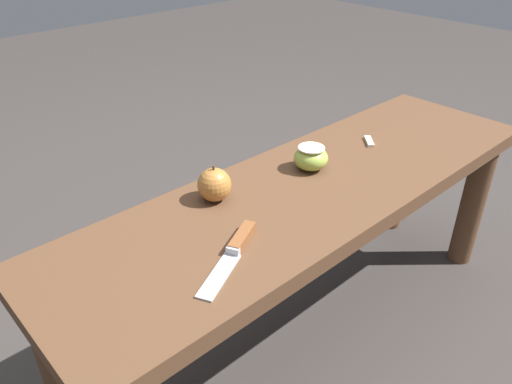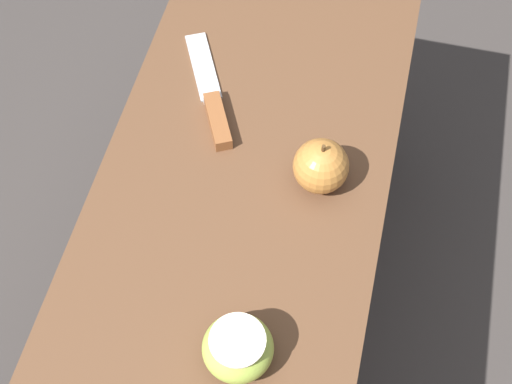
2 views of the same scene
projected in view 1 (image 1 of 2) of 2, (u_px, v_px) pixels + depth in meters
name	position (u px, v px, depth m)	size (l,w,h in m)	color
ground_plane	(305.00, 328.00, 1.42)	(8.00, 8.00, 0.00)	#383330
wooden_bench	(313.00, 215.00, 1.22)	(1.36, 0.40, 0.48)	brown
knife	(236.00, 248.00, 0.95)	(0.21, 0.13, 0.02)	#B7BABF
apple_whole	(214.00, 185.00, 1.09)	(0.08, 0.08, 0.08)	#B27233
apple_cut	(311.00, 158.00, 1.22)	(0.08, 0.08, 0.06)	#9EB747
apple_slice_near_knife	(369.00, 141.00, 1.36)	(0.05, 0.06, 0.01)	beige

